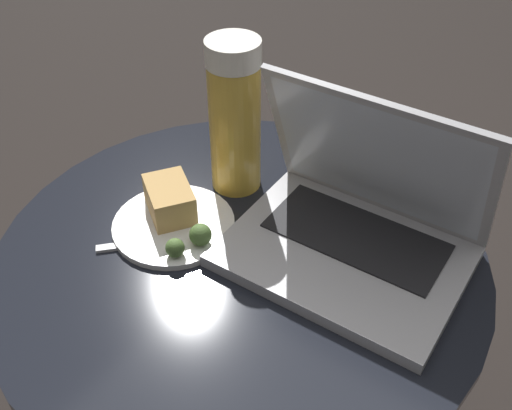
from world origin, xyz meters
TOP-DOWN VIEW (x-y plane):
  - table at (0.00, 0.00)m, footprint 0.68×0.68m
  - laptop at (0.13, 0.09)m, footprint 0.32×0.24m
  - beer_glass at (-0.09, 0.12)m, footprint 0.08×0.08m
  - snack_plate at (-0.11, -0.01)m, footprint 0.18×0.18m
  - fork at (-0.08, -0.03)m, footprint 0.15×0.15m

SIDE VIEW (x-z plane):
  - table at x=0.00m, z-range 0.12..0.66m
  - fork at x=-0.08m, z-range 0.53..0.54m
  - snack_plate at x=-0.11m, z-range 0.52..0.58m
  - laptop at x=0.13m, z-range 0.46..0.70m
  - beer_glass at x=-0.09m, z-range 0.53..0.77m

